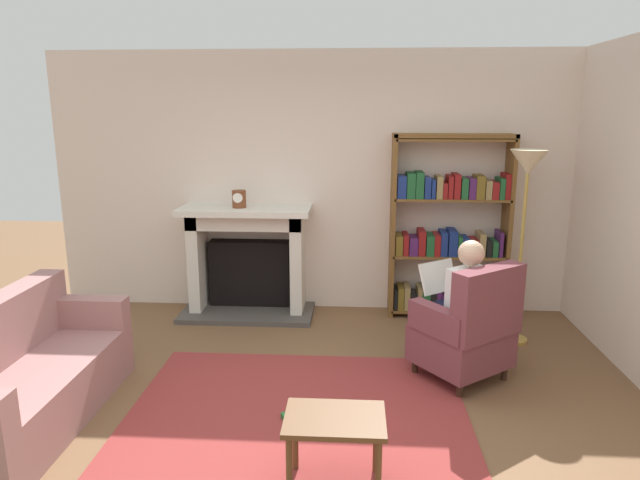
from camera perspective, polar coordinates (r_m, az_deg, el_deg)
The scene contains 13 objects.
ground at distance 3.94m, azimuth -2.69°, elevation -19.17°, with size 14.00×14.00×0.00m, color brown.
back_wall at distance 5.92m, azimuth -0.16°, elevation 5.81°, with size 5.60×0.10×2.70m, color beige.
side_wall_right at distance 5.15m, azimuth 29.73°, elevation 2.98°, with size 0.10×5.20×2.70m, color beige.
area_rug at distance 4.19m, azimuth -2.23°, elevation -16.92°, with size 2.40×1.80×0.01m, color maroon.
fireplace at distance 5.91m, azimuth -7.36°, elevation -1.73°, with size 1.37×0.64×1.14m.
mantel_clock at distance 5.69m, azimuth -8.26°, elevation 4.16°, with size 0.14×0.14×0.17m.
bookshelf at distance 5.85m, azimuth 12.98°, elevation 0.70°, with size 1.19×0.32×1.88m.
armchair_reading at distance 4.58m, azimuth 14.87°, elevation -8.84°, with size 0.88×0.88×0.97m.
seated_reader at distance 4.58m, azimuth 13.91°, elevation -6.14°, with size 0.56×0.59×1.14m.
sofa_floral at distance 4.39m, azimuth -27.94°, elevation -12.46°, with size 0.72×1.70×0.85m.
side_table at distance 3.27m, azimuth 1.52°, elevation -18.66°, with size 0.56×0.39×0.45m.
scattered_books at distance 4.04m, azimuth -0.01°, elevation -17.72°, with size 0.67×0.38×0.04m.
floor_lamp at distance 5.23m, azimuth 20.36°, elevation 5.71°, with size 0.32×0.32×1.77m.
Camera 1 is at (0.38, -3.31, 2.10)m, focal length 31.38 mm.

